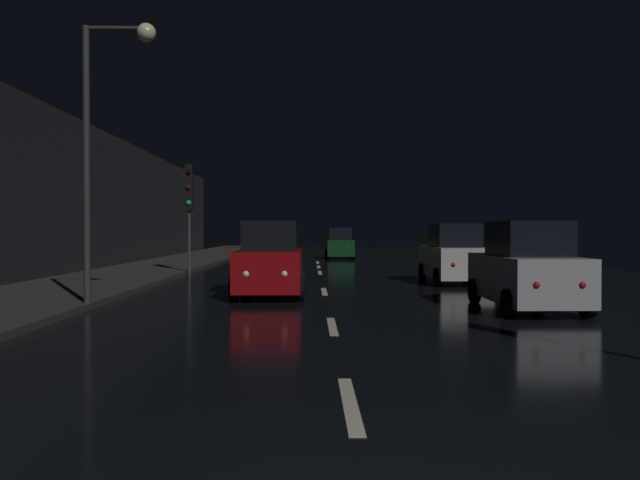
# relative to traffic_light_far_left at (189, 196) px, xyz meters

# --- Properties ---
(ground) EXTENTS (27.86, 84.00, 0.02)m
(ground) POSITION_rel_traffic_light_far_left_xyz_m (5.43, 2.12, -3.30)
(ground) COLOR black
(sidewalk_left) EXTENTS (4.40, 84.00, 0.15)m
(sidewalk_left) POSITION_rel_traffic_light_far_left_xyz_m (-2.30, 2.12, -3.21)
(sidewalk_left) COLOR #33302D
(sidewalk_left) RESTS_ON ground
(building_facade_left) EXTENTS (0.80, 63.00, 6.44)m
(building_facade_left) POSITION_rel_traffic_light_far_left_xyz_m (-4.90, -1.38, -0.07)
(building_facade_left) COLOR black
(building_facade_left) RESTS_ON ground
(lane_centerline) EXTENTS (0.16, 31.64, 0.01)m
(lane_centerline) POSITION_rel_traffic_light_far_left_xyz_m (5.43, -3.91, -3.28)
(lane_centerline) COLOR beige
(lane_centerline) RESTS_ON ground
(traffic_light_far_left) EXTENTS (0.34, 0.47, 4.56)m
(traffic_light_far_left) POSITION_rel_traffic_light_far_left_xyz_m (0.00, 0.00, 0.00)
(traffic_light_far_left) COLOR #38383A
(traffic_light_far_left) RESTS_ON ground
(streetlamp_overhead) EXTENTS (1.70, 0.44, 6.66)m
(streetlamp_overhead) POSITION_rel_traffic_light_far_left_xyz_m (0.28, -11.31, 1.18)
(streetlamp_overhead) COLOR #2D2D30
(streetlamp_overhead) RESTS_ON ground
(car_approaching_headlights) EXTENTS (1.93, 4.18, 2.11)m
(car_approaching_headlights) POSITION_rel_traffic_light_far_left_xyz_m (3.87, -8.20, -2.32)
(car_approaching_headlights) COLOR maroon
(car_approaching_headlights) RESTS_ON ground
(car_parked_right_far) EXTENTS (1.90, 4.12, 2.08)m
(car_parked_right_far) POSITION_rel_traffic_light_far_left_xyz_m (10.06, -4.03, -2.34)
(car_parked_right_far) COLOR silver
(car_parked_right_far) RESTS_ON ground
(car_distant_taillights) EXTENTS (1.86, 4.02, 2.03)m
(car_distant_taillights) POSITION_rel_traffic_light_far_left_xyz_m (6.92, 14.79, -2.36)
(car_distant_taillights) COLOR #0F3819
(car_distant_taillights) RESTS_ON ground
(car_parked_right_near) EXTENTS (1.89, 4.09, 2.06)m
(car_parked_right_near) POSITION_rel_traffic_light_far_left_xyz_m (10.06, -11.44, -2.34)
(car_parked_right_near) COLOR #A5A8AD
(car_parked_right_near) RESTS_ON ground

